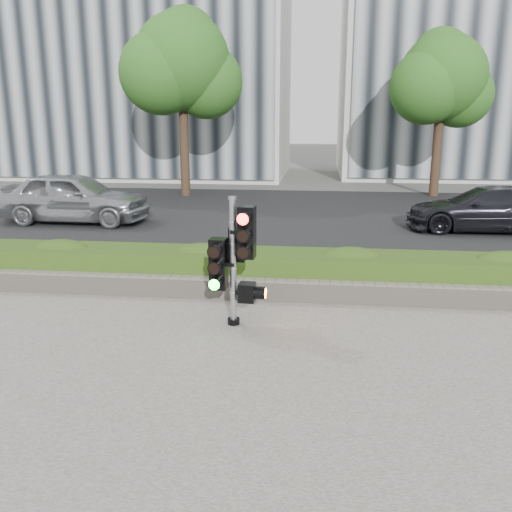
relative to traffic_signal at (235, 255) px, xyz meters
name	(u,v)px	position (x,y,z in m)	size (l,w,h in m)	color
ground	(252,344)	(0.33, -0.69, -1.12)	(120.00, 120.00, 0.00)	#51514C
sidewalk	(220,447)	(0.33, -3.19, -1.10)	(16.00, 11.00, 0.03)	#9E9389
road	(290,217)	(0.33, 9.31, -1.11)	(60.00, 13.00, 0.02)	black
curb	(271,277)	(0.33, 2.46, -1.06)	(60.00, 0.25, 0.12)	gray
stone_wall	(265,289)	(0.33, 1.21, -0.92)	(12.00, 0.32, 0.34)	gray
hedge	(268,270)	(0.33, 1.86, -0.75)	(12.00, 1.00, 0.68)	#507624
building_left	(137,32)	(-8.67, 22.31, 6.38)	(16.00, 9.00, 15.00)	#B7B7B2
building_right	(512,61)	(11.33, 24.31, 4.88)	(18.00, 10.00, 12.00)	#B7B7B2
tree_left	(182,66)	(-4.19, 13.87, 3.93)	(4.61, 4.03, 7.34)	black
tree_right	(442,81)	(5.81, 14.87, 3.36)	(4.10, 3.58, 6.53)	black
traffic_signal	(235,255)	(0.00, 0.00, 0.00)	(0.69, 0.52, 1.97)	black
car_silver	(74,197)	(-6.09, 7.67, -0.34)	(1.80, 4.48, 1.53)	#9DA0A4
car_dark	(486,209)	(5.85, 7.80, -0.48)	(1.74, 4.29, 1.24)	black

